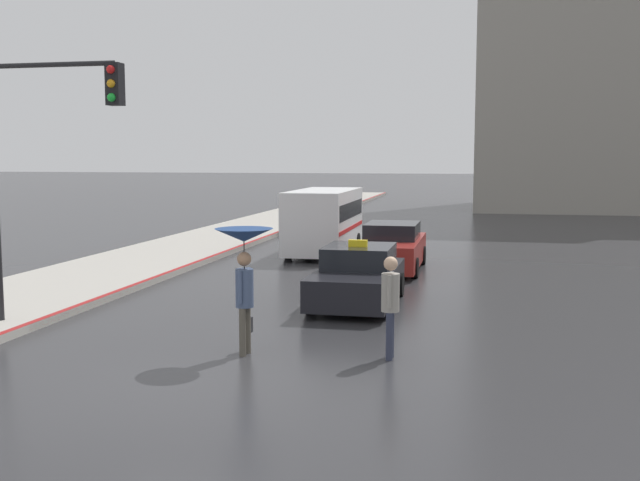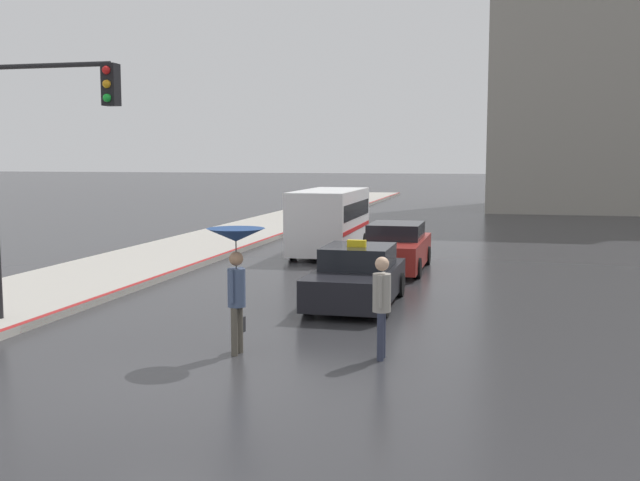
{
  "view_description": "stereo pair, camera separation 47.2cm",
  "coord_description": "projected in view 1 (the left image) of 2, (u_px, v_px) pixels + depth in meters",
  "views": [
    {
      "loc": [
        4.44,
        -10.34,
        3.5
      ],
      "look_at": [
        0.49,
        8.01,
        1.4
      ],
      "focal_mm": 42.0,
      "sensor_mm": 36.0,
      "label": 1
    },
    {
      "loc": [
        4.9,
        -10.23,
        3.5
      ],
      "look_at": [
        0.49,
        8.01,
        1.4
      ],
      "focal_mm": 42.0,
      "sensor_mm": 36.0,
      "label": 2
    }
  ],
  "objects": [
    {
      "name": "ground_plane",
      "position": [
        178.0,
        388.0,
        11.36
      ],
      "size": [
        300.0,
        300.0,
        0.0
      ],
      "primitive_type": "plane",
      "color": "#2D2D30"
    },
    {
      "name": "taxi",
      "position": [
        358.0,
        278.0,
        17.8
      ],
      "size": [
        1.91,
        4.18,
        1.55
      ],
      "rotation": [
        0.0,
        0.0,
        3.14
      ],
      "color": "black",
      "rests_on": "ground_plane"
    },
    {
      "name": "sedan_red",
      "position": [
        392.0,
        248.0,
        23.27
      ],
      "size": [
        1.91,
        4.64,
        1.45
      ],
      "rotation": [
        0.0,
        0.0,
        3.14
      ],
      "color": "maroon",
      "rests_on": "ground_plane"
    },
    {
      "name": "ambulance_van",
      "position": [
        324.0,
        219.0,
        26.98
      ],
      "size": [
        2.12,
        5.22,
        2.32
      ],
      "rotation": [
        0.0,
        0.0,
        3.15
      ],
      "color": "white",
      "rests_on": "ground_plane"
    },
    {
      "name": "pedestrian_with_umbrella",
      "position": [
        244.0,
        255.0,
        13.1
      ],
      "size": [
        1.03,
        1.03,
        2.26
      ],
      "rotation": [
        0.0,
        0.0,
        1.47
      ],
      "color": "#4C473D",
      "rests_on": "ground_plane"
    },
    {
      "name": "pedestrian_man",
      "position": [
        390.0,
        298.0,
        12.92
      ],
      "size": [
        0.32,
        0.47,
        1.8
      ],
      "rotation": [
        0.0,
        0.0,
        -1.56
      ],
      "color": "#2D3347",
      "rests_on": "ground_plane"
    },
    {
      "name": "traffic_light",
      "position": [
        43.0,
        139.0,
        14.69
      ],
      "size": [
        2.91,
        0.38,
        5.58
      ],
      "color": "black",
      "rests_on": "ground_plane"
    },
    {
      "name": "building_tower_near",
      "position": [
        577.0,
        33.0,
        49.58
      ],
      "size": [
        12.92,
        11.65,
        23.36
      ],
      "color": "gray",
      "rests_on": "ground_plane"
    }
  ]
}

